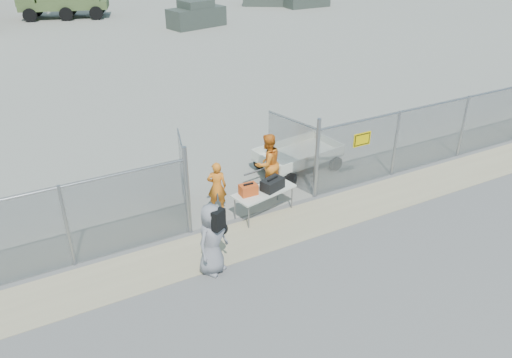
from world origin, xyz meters
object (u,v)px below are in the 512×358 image
folding_table (264,202)px  security_worker_right (268,163)px  visitor (212,239)px  utility_trailer (298,158)px  security_worker_left (217,187)px

folding_table → security_worker_right: bearing=44.6°
visitor → utility_trailer: (4.63, 3.56, -0.47)m
folding_table → security_worker_right: 1.44m
security_worker_right → security_worker_left: bearing=-2.5°
utility_trailer → security_worker_right: bearing=-161.4°
folding_table → security_worker_right: size_ratio=0.96×
folding_table → utility_trailer: 3.01m
security_worker_right → utility_trailer: bearing=-165.5°
security_worker_right → visitor: security_worker_right is taller
security_worker_left → security_worker_right: 1.83m
folding_table → security_worker_left: size_ratio=1.20×
security_worker_right → utility_trailer: size_ratio=0.53×
visitor → utility_trailer: size_ratio=0.51×
security_worker_left → utility_trailer: (3.39, 1.07, -0.32)m
folding_table → security_worker_left: bearing=130.0°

